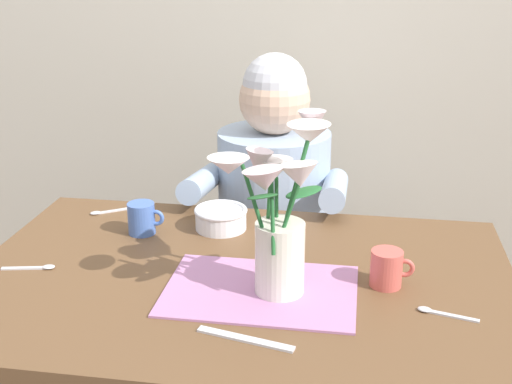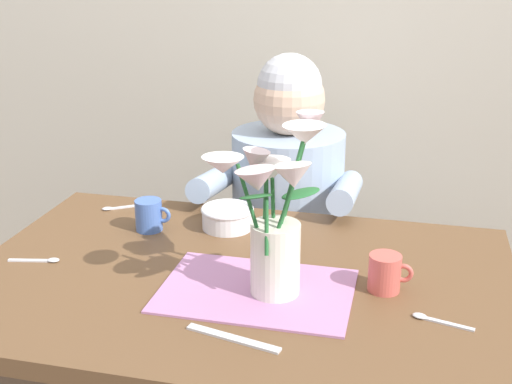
# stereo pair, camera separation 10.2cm
# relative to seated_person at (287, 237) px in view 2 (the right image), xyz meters

# --- Properties ---
(wood_panel_backdrop) EXTENTS (4.00, 0.10, 2.50)m
(wood_panel_backdrop) POSITION_rel_seated_person_xyz_m (0.01, 0.43, 0.69)
(wood_panel_backdrop) COLOR beige
(wood_panel_backdrop) RESTS_ON ground_plane
(dining_table) EXTENTS (1.20, 0.80, 0.74)m
(dining_table) POSITION_rel_seated_person_xyz_m (0.01, -0.62, 0.08)
(dining_table) COLOR brown
(dining_table) RESTS_ON ground_plane
(seated_person) EXTENTS (0.45, 0.47, 1.14)m
(seated_person) POSITION_rel_seated_person_xyz_m (0.00, 0.00, 0.00)
(seated_person) COLOR #4C4C56
(seated_person) RESTS_ON ground_plane
(striped_placemat) EXTENTS (0.40, 0.28, 0.00)m
(striped_placemat) POSITION_rel_seated_person_xyz_m (0.06, -0.68, 0.18)
(striped_placemat) COLOR #B275A3
(striped_placemat) RESTS_ON dining_table
(flower_vase) EXTENTS (0.25, 0.23, 0.37)m
(flower_vase) POSITION_rel_seated_person_xyz_m (0.10, -0.68, 0.36)
(flower_vase) COLOR silver
(flower_vase) RESTS_ON dining_table
(ceramic_bowl) EXTENTS (0.14, 0.14, 0.06)m
(ceramic_bowl) POSITION_rel_seated_person_xyz_m (-0.09, -0.37, 0.21)
(ceramic_bowl) COLOR white
(ceramic_bowl) RESTS_ON dining_table
(dinner_knife) EXTENTS (0.19, 0.06, 0.00)m
(dinner_knife) POSITION_rel_seated_person_xyz_m (0.06, -0.87, 0.18)
(dinner_knife) COLOR silver
(dinner_knife) RESTS_ON dining_table
(tea_cup) EXTENTS (0.09, 0.07, 0.08)m
(tea_cup) POSITION_rel_seated_person_xyz_m (-0.28, -0.42, 0.22)
(tea_cup) COLOR #476BB7
(tea_cup) RESTS_ON dining_table
(ceramic_mug) EXTENTS (0.09, 0.07, 0.08)m
(ceramic_mug) POSITION_rel_seated_person_xyz_m (0.32, -0.61, 0.22)
(ceramic_mug) COLOR #CC564C
(ceramic_mug) RESTS_ON dining_table
(spoon_0) EXTENTS (0.12, 0.04, 0.01)m
(spoon_0) POSITION_rel_seated_person_xyz_m (-0.45, -0.65, 0.18)
(spoon_0) COLOR silver
(spoon_0) RESTS_ON dining_table
(spoon_1) EXTENTS (0.12, 0.04, 0.01)m
(spoon_1) POSITION_rel_seated_person_xyz_m (0.42, -0.71, 0.18)
(spoon_1) COLOR silver
(spoon_1) RESTS_ON dining_table
(spoon_2) EXTENTS (0.11, 0.08, 0.01)m
(spoon_2) POSITION_rel_seated_person_xyz_m (-0.42, -0.31, 0.18)
(spoon_2) COLOR silver
(spoon_2) RESTS_ON dining_table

